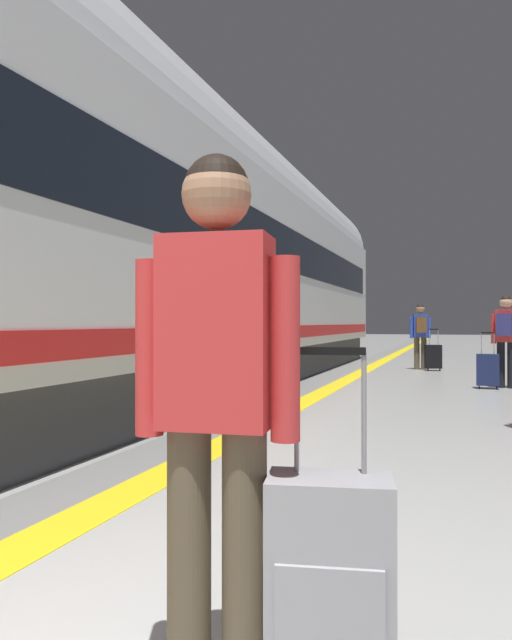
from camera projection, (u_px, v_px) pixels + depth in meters
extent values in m
cube|color=yellow|center=(330.00, 389.00, 10.36)|extent=(0.36, 80.00, 0.01)
cube|color=slate|center=(309.00, 388.00, 10.48)|extent=(0.71, 80.00, 0.01)
cube|color=#38383D|center=(140.00, 380.00, 8.47)|extent=(2.67, 23.52, 0.70)
cube|color=silver|center=(140.00, 255.00, 8.47)|extent=(2.90, 24.50, 2.90)
cylinder|color=silver|center=(141.00, 159.00, 8.48)|extent=(2.84, 24.01, 2.84)
cube|color=black|center=(140.00, 231.00, 8.47)|extent=(2.93, 23.03, 0.80)
cube|color=red|center=(140.00, 335.00, 8.47)|extent=(2.94, 24.01, 0.24)
cube|color=gray|center=(168.00, 289.00, 12.42)|extent=(0.02, 0.90, 2.00)
cylinder|color=brown|center=(244.00, 565.00, 1.82)|extent=(0.14, 0.14, 0.84)
cylinder|color=brown|center=(189.00, 560.00, 1.85)|extent=(0.14, 0.14, 0.84)
cube|color=red|center=(217.00, 332.00, 1.84)|extent=(0.36, 0.24, 0.60)
cylinder|color=red|center=(285.00, 349.00, 1.78)|extent=(0.09, 0.09, 0.56)
cylinder|color=red|center=(150.00, 347.00, 1.88)|extent=(0.09, 0.09, 0.56)
sphere|color=#A37556|center=(217.00, 195.00, 1.84)|extent=(0.22, 0.22, 0.22)
sphere|color=black|center=(217.00, 187.00, 1.84)|extent=(0.20, 0.20, 0.20)
cube|color=#9E9EA3|center=(330.00, 584.00, 1.77)|extent=(0.41, 0.29, 0.65)
cube|color=#9E9EA3|center=(329.00, 631.00, 1.65)|extent=(0.31, 0.07, 0.36)
cylinder|color=gray|center=(364.00, 412.00, 1.81)|extent=(0.02, 0.02, 0.38)
cylinder|color=gray|center=(297.00, 411.00, 1.84)|extent=(0.02, 0.02, 0.38)
cube|color=black|center=(330.00, 351.00, 1.83)|extent=(0.22, 0.06, 0.02)
cylinder|color=black|center=(501.00, 365.00, 10.56)|extent=(0.14, 0.14, 0.82)
cylinder|color=black|center=(511.00, 365.00, 10.46)|extent=(0.14, 0.14, 0.82)
cube|color=red|center=(506.00, 326.00, 10.52)|extent=(0.37, 0.28, 0.59)
cylinder|color=red|center=(493.00, 328.00, 10.64)|extent=(0.09, 0.09, 0.55)
sphere|color=tan|center=(506.00, 302.00, 10.52)|extent=(0.22, 0.22, 0.22)
sphere|color=black|center=(506.00, 301.00, 10.52)|extent=(0.20, 0.20, 0.20)
cube|color=navy|center=(504.00, 325.00, 10.39)|extent=(0.28, 0.20, 0.39)
cube|color=#19234C|center=(488.00, 370.00, 10.37)|extent=(0.38, 0.23, 0.56)
cube|color=#19234C|center=(488.00, 373.00, 10.48)|extent=(0.31, 0.02, 0.31)
cylinder|color=black|center=(479.00, 387.00, 10.35)|extent=(0.02, 0.06, 0.06)
cylinder|color=black|center=(497.00, 388.00, 10.26)|extent=(0.02, 0.06, 0.06)
cylinder|color=gray|center=(481.00, 343.00, 10.36)|extent=(0.02, 0.02, 0.38)
cylinder|color=gray|center=(494.00, 344.00, 10.28)|extent=(0.02, 0.02, 0.38)
cube|color=black|center=(488.00, 333.00, 10.32)|extent=(0.22, 0.03, 0.02)
cylinder|color=brown|center=(417.00, 353.00, 14.65)|extent=(0.14, 0.14, 0.81)
cylinder|color=brown|center=(424.00, 353.00, 14.63)|extent=(0.14, 0.14, 0.81)
cube|color=blue|center=(420.00, 326.00, 14.64)|extent=(0.36, 0.26, 0.58)
cylinder|color=blue|center=(412.00, 327.00, 14.67)|extent=(0.09, 0.09, 0.54)
cylinder|color=blue|center=(429.00, 327.00, 14.63)|extent=(0.09, 0.09, 0.54)
sphere|color=#A37556|center=(420.00, 309.00, 14.65)|extent=(0.21, 0.21, 0.21)
sphere|color=black|center=(420.00, 308.00, 14.65)|extent=(0.20, 0.20, 0.20)
cube|color=brown|center=(421.00, 325.00, 14.50)|extent=(0.28, 0.19, 0.39)
cube|color=black|center=(433.00, 357.00, 14.25)|extent=(0.43, 0.32, 0.57)
cube|color=black|center=(432.00, 359.00, 14.37)|extent=(0.30, 0.10, 0.31)
cylinder|color=black|center=(428.00, 370.00, 14.19)|extent=(0.04, 0.06, 0.06)
cylinder|color=black|center=(440.00, 370.00, 14.17)|extent=(0.04, 0.06, 0.06)
cylinder|color=gray|center=(429.00, 337.00, 14.20)|extent=(0.02, 0.02, 0.38)
cylinder|color=gray|center=(438.00, 337.00, 14.19)|extent=(0.02, 0.02, 0.38)
cube|color=black|center=(434.00, 329.00, 14.20)|extent=(0.22, 0.09, 0.02)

